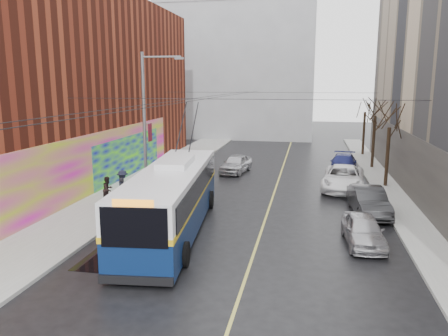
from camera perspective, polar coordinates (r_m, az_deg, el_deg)
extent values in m
plane|color=black|center=(17.28, -2.14, -13.49)|extent=(140.00, 140.00, 0.00)
cube|color=gray|center=(30.51, -11.68, -2.66)|extent=(4.00, 60.00, 0.15)
cube|color=gray|center=(28.71, 21.54, -4.07)|extent=(2.00, 60.00, 0.15)
cube|color=#BFB74C|center=(30.24, 6.73, -2.76)|extent=(0.12, 50.00, 0.01)
cube|color=#561D11|center=(35.27, -23.11, 9.88)|extent=(12.00, 36.00, 14.00)
cube|color=#DC04B8|center=(29.18, -16.89, 0.34)|extent=(0.08, 28.00, 4.00)
cube|color=#0E05A7|center=(34.56, -12.17, 1.50)|extent=(0.06, 12.00, 3.20)
cube|color=#4C4742|center=(30.42, 22.93, 0.36)|extent=(0.06, 36.00, 4.00)
cube|color=gray|center=(61.09, 2.05, 12.73)|extent=(20.00, 12.00, 18.00)
cylinder|color=slate|center=(27.31, -10.35, 5.24)|extent=(0.20, 0.20, 9.00)
cube|color=#520B1A|center=(27.22, -9.64, 4.60)|extent=(0.04, 0.60, 1.10)
cylinder|color=slate|center=(26.81, -8.20, 14.19)|extent=(2.40, 0.10, 0.10)
cube|color=slate|center=(26.46, -5.88, 14.07)|extent=(0.50, 0.22, 0.12)
cylinder|color=black|center=(31.21, -2.74, 9.23)|extent=(0.02, 60.00, 0.02)
cylinder|color=black|center=(30.99, -0.92, 9.23)|extent=(0.02, 60.00, 0.02)
cylinder|color=black|center=(21.62, 1.41, 8.98)|extent=(18.00, 0.02, 0.02)
cylinder|color=black|center=(37.48, 5.60, 9.79)|extent=(18.00, 0.02, 0.02)
cylinder|color=black|center=(32.16, 20.54, 1.25)|extent=(0.24, 0.24, 4.20)
cylinder|color=black|center=(38.99, 18.93, 3.16)|extent=(0.24, 0.24, 4.48)
cylinder|color=black|center=(45.89, 17.78, 4.26)|extent=(0.24, 0.24, 4.37)
cube|color=black|center=(19.40, -14.03, -10.99)|extent=(2.29, 3.63, 0.01)
ellipsoid|color=slate|center=(23.85, -5.67, 11.36)|extent=(0.44, 0.20, 0.12)
ellipsoid|color=slate|center=(25.91, 1.03, 10.32)|extent=(0.44, 0.20, 0.12)
ellipsoid|color=slate|center=(26.25, -4.53, 7.64)|extent=(0.44, 0.20, 0.12)
cube|color=#091B44|center=(21.58, -6.76, -5.71)|extent=(3.94, 12.65, 1.56)
cube|color=silver|center=(21.21, -6.85, -1.95)|extent=(3.94, 12.65, 1.35)
cube|color=gold|center=(21.37, -6.80, -3.71)|extent=(3.99, 12.70, 0.23)
cube|color=black|center=(15.44, -11.69, -7.67)|extent=(2.38, 0.28, 1.45)
cube|color=black|center=(27.24, -4.11, 0.66)|extent=(2.38, 0.28, 1.24)
cube|color=black|center=(21.56, -10.40, -2.13)|extent=(1.20, 11.35, 1.04)
cube|color=black|center=(20.99, -3.18, -2.31)|extent=(1.20, 11.35, 1.04)
cube|color=silver|center=(22.04, -6.33, 0.75)|extent=(1.76, 3.24, 0.31)
cube|color=black|center=(16.11, -11.46, -14.20)|extent=(2.69, 0.40, 0.31)
cylinder|color=black|center=(18.30, -13.67, -10.61)|extent=(0.41, 1.06, 1.04)
cylinder|color=black|center=(17.64, -5.19, -11.17)|extent=(0.41, 1.06, 1.04)
cylinder|color=black|center=(25.88, -7.76, -3.97)|extent=(0.41, 1.06, 1.04)
cylinder|color=black|center=(25.42, -1.81, -4.15)|extent=(0.41, 1.06, 1.04)
cylinder|color=black|center=(25.43, -5.57, 5.56)|extent=(0.43, 3.59, 2.55)
cylinder|color=black|center=(25.30, -3.95, 5.56)|extent=(0.43, 3.59, 2.55)
imported|color=#B2B1B6|center=(20.76, 17.73, -7.73)|extent=(1.90, 4.10, 1.36)
imported|color=#29292C|center=(25.43, 18.36, -4.14)|extent=(2.08, 4.79, 1.53)
imported|color=white|center=(30.87, 15.31, -1.27)|extent=(3.28, 6.06, 1.62)
imported|color=navy|center=(36.73, 15.33, 0.54)|extent=(2.59, 5.26, 1.47)
imported|color=#AFAFB4|center=(35.49, 1.57, 0.58)|extent=(2.44, 4.56, 1.48)
imported|color=black|center=(26.12, -13.08, -3.01)|extent=(0.50, 0.66, 1.63)
imported|color=black|center=(27.00, -14.92, -2.72)|extent=(0.73, 0.86, 1.56)
imported|color=black|center=(27.27, -13.07, -2.19)|extent=(1.02, 1.34, 1.84)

